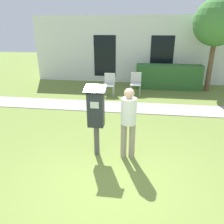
% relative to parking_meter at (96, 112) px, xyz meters
% --- Properties ---
extents(ground_plane, '(40.00, 40.00, 0.00)m').
position_rel_parking_meter_xyz_m(ground_plane, '(0.44, -0.98, -1.02)').
color(ground_plane, olive).
extents(sidewalk, '(12.00, 1.10, 0.02)m').
position_rel_parking_meter_xyz_m(sidewalk, '(0.44, 3.11, -1.01)').
color(sidewalk, '#A3A099').
rests_on(sidewalk, ground).
extents(building_facade, '(10.00, 0.26, 3.20)m').
position_rel_parking_meter_xyz_m(building_facade, '(0.44, 6.98, 0.58)').
color(building_facade, white).
rests_on(building_facade, ground).
extents(parking_meter, '(0.44, 0.31, 1.59)m').
position_rel_parking_meter_xyz_m(parking_meter, '(0.00, 0.00, 0.00)').
color(parking_meter, '#4C4C4C').
rests_on(parking_meter, ground).
extents(person_standing, '(0.32, 0.32, 1.58)m').
position_rel_parking_meter_xyz_m(person_standing, '(0.70, -0.04, -0.09)').
color(person_standing, gray).
rests_on(person_standing, ground).
extents(outdoor_chair_left, '(0.44, 0.44, 0.90)m').
position_rel_parking_meter_xyz_m(outdoor_chair_left, '(-0.39, 4.57, -0.49)').
color(outdoor_chair_left, silver).
rests_on(outdoor_chair_left, ground).
extents(outdoor_chair_middle, '(0.44, 0.44, 0.90)m').
position_rel_parking_meter_xyz_m(outdoor_chair_middle, '(0.69, 4.86, -0.49)').
color(outdoor_chair_middle, silver).
rests_on(outdoor_chair_middle, ground).
extents(hedge_row, '(2.91, 0.60, 1.10)m').
position_rel_parking_meter_xyz_m(hedge_row, '(2.13, 5.88, -0.47)').
color(hedge_row, '#33662D').
rests_on(hedge_row, ground).
extents(tree, '(1.90, 1.90, 3.82)m').
position_rel_parking_meter_xyz_m(tree, '(3.84, 5.75, 1.83)').
color(tree, brown).
rests_on(tree, ground).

